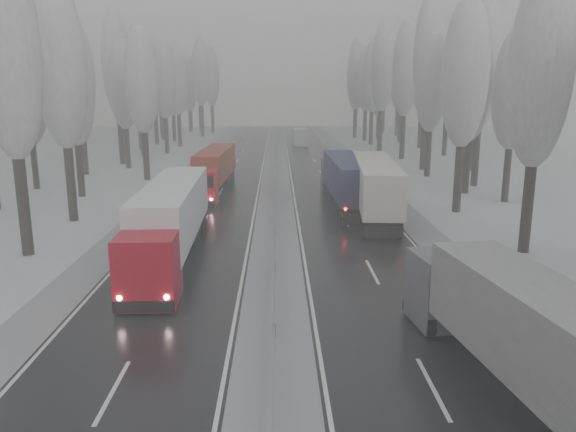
{
  "coord_description": "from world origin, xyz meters",
  "views": [
    {
      "loc": [
        0.15,
        -16.69,
        9.68
      ],
      "look_at": [
        0.79,
        16.05,
        2.2
      ],
      "focal_mm": 35.0,
      "sensor_mm": 36.0,
      "label": 1
    }
  ],
  "objects_px": {
    "truck_grey_tarp": "(542,344)",
    "truck_cream_box": "(374,183)",
    "truck_red_red": "(214,168)",
    "truck_blue_box": "(345,177)",
    "box_truck_distant": "(300,137)",
    "truck_red_white": "(170,218)"
  },
  "relations": [
    {
      "from": "truck_grey_tarp",
      "to": "truck_red_red",
      "type": "xyz_separation_m",
      "value": [
        -13.79,
        38.0,
        -0.05
      ]
    },
    {
      "from": "truck_blue_box",
      "to": "truck_red_red",
      "type": "relative_size",
      "value": 1.04
    },
    {
      "from": "box_truck_distant",
      "to": "truck_red_white",
      "type": "xyz_separation_m",
      "value": [
        -10.05,
        -66.03,
        1.02
      ]
    },
    {
      "from": "truck_blue_box",
      "to": "truck_red_white",
      "type": "xyz_separation_m",
      "value": [
        -11.67,
        -15.43,
        0.14
      ]
    },
    {
      "from": "truck_grey_tarp",
      "to": "truck_cream_box",
      "type": "height_order",
      "value": "truck_cream_box"
    },
    {
      "from": "truck_blue_box",
      "to": "truck_cream_box",
      "type": "relative_size",
      "value": 0.93
    },
    {
      "from": "box_truck_distant",
      "to": "truck_cream_box",
      "type": "bearing_deg",
      "value": -87.58
    },
    {
      "from": "box_truck_distant",
      "to": "truck_red_red",
      "type": "distance_m",
      "value": 44.99
    },
    {
      "from": "truck_cream_box",
      "to": "truck_red_red",
      "type": "bearing_deg",
      "value": 146.14
    },
    {
      "from": "truck_red_red",
      "to": "truck_cream_box",
      "type": "bearing_deg",
      "value": -36.68
    },
    {
      "from": "box_truck_distant",
      "to": "truck_red_red",
      "type": "bearing_deg",
      "value": -104.05
    },
    {
      "from": "truck_cream_box",
      "to": "truck_blue_box",
      "type": "bearing_deg",
      "value": 118.97
    },
    {
      "from": "box_truck_distant",
      "to": "truck_red_red",
      "type": "height_order",
      "value": "truck_red_red"
    },
    {
      "from": "truck_grey_tarp",
      "to": "truck_cream_box",
      "type": "xyz_separation_m",
      "value": [
        -0.33,
        27.18,
        0.21
      ]
    },
    {
      "from": "truck_blue_box",
      "to": "truck_cream_box",
      "type": "distance_m",
      "value": 4.45
    },
    {
      "from": "truck_red_white",
      "to": "truck_red_red",
      "type": "height_order",
      "value": "truck_red_white"
    },
    {
      "from": "truck_grey_tarp",
      "to": "truck_red_white",
      "type": "height_order",
      "value": "truck_red_white"
    },
    {
      "from": "truck_red_white",
      "to": "truck_cream_box",
      "type": "bearing_deg",
      "value": 38.41
    },
    {
      "from": "box_truck_distant",
      "to": "truck_red_white",
      "type": "relative_size",
      "value": 0.47
    },
    {
      "from": "truck_grey_tarp",
      "to": "truck_cream_box",
      "type": "relative_size",
      "value": 0.92
    },
    {
      "from": "truck_cream_box",
      "to": "truck_red_red",
      "type": "relative_size",
      "value": 1.11
    },
    {
      "from": "truck_grey_tarp",
      "to": "box_truck_distant",
      "type": "xyz_separation_m",
      "value": [
        -3.76,
        81.85,
        -0.83
      ]
    }
  ]
}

